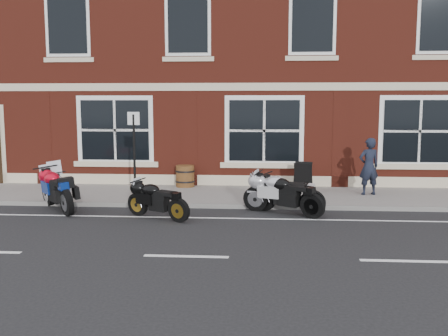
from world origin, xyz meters
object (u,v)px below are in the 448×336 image
(pedestrian_left, at_px, (369,166))
(moto_sport_black, at_px, (157,199))
(a_board_sign, at_px, (303,177))
(barrel_planter, at_px, (185,176))
(moto_sport_silver, at_px, (282,192))
(moto_naked_black, at_px, (287,193))
(parking_sign, at_px, (134,150))
(moto_touring_silver, at_px, (64,190))
(moto_sport_red, at_px, (57,188))

(pedestrian_left, bearing_deg, moto_sport_black, 13.35)
(a_board_sign, xyz_separation_m, barrel_planter, (-3.80, 0.76, -0.11))
(moto_sport_silver, distance_m, pedestrian_left, 3.51)
(barrel_planter, bearing_deg, pedestrian_left, -10.53)
(moto_naked_black, bearing_deg, parking_sign, 115.36)
(moto_sport_silver, xyz_separation_m, barrel_planter, (-3.05, 3.30, -0.09))
(pedestrian_left, height_order, a_board_sign, pedestrian_left)
(moto_naked_black, bearing_deg, moto_sport_silver, 77.13)
(moto_touring_silver, xyz_separation_m, moto_sport_black, (2.78, -0.98, -0.02))
(moto_sport_silver, xyz_separation_m, parking_sign, (-4.06, 0.64, 1.00))
(parking_sign, bearing_deg, pedestrian_left, 24.77)
(moto_sport_black, relative_size, pedestrian_left, 1.01)
(a_board_sign, bearing_deg, barrel_planter, -167.04)
(barrel_planter, bearing_deg, moto_sport_black, -91.08)
(pedestrian_left, xyz_separation_m, barrel_planter, (-5.73, 1.07, -0.51))
(moto_sport_silver, xyz_separation_m, pedestrian_left, (2.68, 2.23, 0.41))
(moto_touring_silver, bearing_deg, a_board_sign, -13.52)
(moto_sport_red, height_order, pedestrian_left, pedestrian_left)
(moto_naked_black, height_order, a_board_sign, a_board_sign)
(moto_touring_silver, bearing_deg, parking_sign, -18.23)
(moto_touring_silver, distance_m, moto_sport_silver, 5.92)
(moto_sport_red, relative_size, moto_naked_black, 1.05)
(moto_naked_black, bearing_deg, moto_sport_black, 138.24)
(moto_touring_silver, bearing_deg, pedestrian_left, -19.62)
(moto_naked_black, bearing_deg, pedestrian_left, -11.69)
(moto_sport_red, bearing_deg, a_board_sign, -18.36)
(moto_sport_red, height_order, barrel_planter, moto_sport_red)
(moto_naked_black, xyz_separation_m, pedestrian_left, (2.57, 2.36, 0.43))
(moto_naked_black, height_order, parking_sign, parking_sign)
(parking_sign, bearing_deg, moto_sport_silver, 2.55)
(pedestrian_left, bearing_deg, moto_sport_red, 0.26)
(barrel_planter, height_order, parking_sign, parking_sign)
(moto_sport_black, xyz_separation_m, barrel_planter, (0.08, 4.15, -0.03))
(moto_sport_silver, height_order, barrel_planter, moto_sport_silver)
(moto_touring_silver, relative_size, moto_sport_red, 0.89)
(moto_sport_silver, height_order, pedestrian_left, pedestrian_left)
(moto_sport_red, xyz_separation_m, moto_sport_black, (2.87, -0.78, -0.10))
(moto_sport_black, height_order, pedestrian_left, pedestrian_left)
(moto_sport_red, xyz_separation_m, moto_sport_silver, (6.00, 0.07, -0.03))
(pedestrian_left, bearing_deg, parking_sign, -1.25)
(moto_sport_black, height_order, barrel_planter, moto_sport_black)
(moto_naked_black, bearing_deg, a_board_sign, 22.24)
(moto_sport_black, relative_size, moto_naked_black, 0.97)
(moto_sport_silver, xyz_separation_m, moto_naked_black, (0.11, -0.13, -0.02))
(moto_touring_silver, xyz_separation_m, parking_sign, (1.85, 0.50, 1.05))
(barrel_planter, distance_m, parking_sign, 3.05)
(moto_sport_black, relative_size, a_board_sign, 1.86)
(pedestrian_left, height_order, parking_sign, parking_sign)
(moto_sport_red, distance_m, moto_naked_black, 6.11)
(pedestrian_left, bearing_deg, moto_sport_silver, 25.23)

